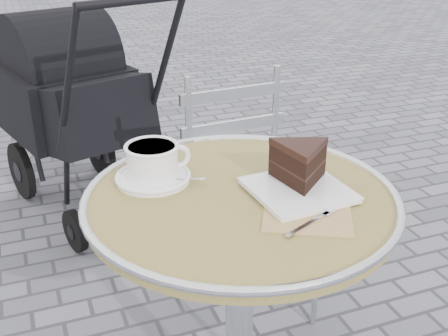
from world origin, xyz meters
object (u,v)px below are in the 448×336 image
object	(u,v)px
cake_plate_set	(300,169)
baby_stroller	(75,111)
cafe_table	(240,256)
cappuccino_set	(154,165)
bistro_chair	(242,169)

from	to	relation	value
cake_plate_set	baby_stroller	bearing A→B (deg)	99.13
cafe_table	baby_stroller	xyz separation A→B (m)	(-0.20, 1.48, -0.09)
baby_stroller	cafe_table	bearing A→B (deg)	-99.18
cappuccino_set	baby_stroller	size ratio (longest dim) A/B	0.18
cappuccino_set	baby_stroller	distance (m)	1.37
bistro_chair	baby_stroller	world-z (taller)	baby_stroller
baby_stroller	bistro_chair	bearing A→B (deg)	-82.28
cafe_table	cappuccino_set	bearing A→B (deg)	138.71
cappuccino_set	cake_plate_set	xyz separation A→B (m)	(0.30, -0.16, 0.01)
cake_plate_set	cafe_table	bearing A→B (deg)	167.74
cappuccino_set	cake_plate_set	size ratio (longest dim) A/B	0.58
cappuccino_set	bistro_chair	size ratio (longest dim) A/B	0.23
cafe_table	baby_stroller	world-z (taller)	baby_stroller
bistro_chair	baby_stroller	size ratio (longest dim) A/B	0.77
bistro_chair	baby_stroller	distance (m)	1.04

